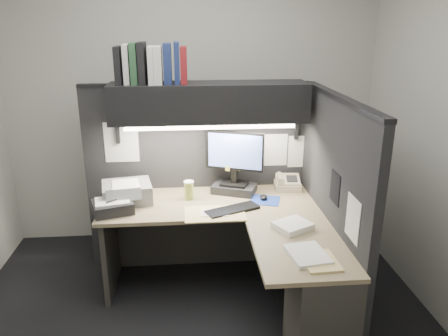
{
  "coord_description": "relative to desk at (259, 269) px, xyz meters",
  "views": [
    {
      "loc": [
        -0.06,
        -2.67,
        2.1
      ],
      "look_at": [
        0.22,
        0.51,
        1.03
      ],
      "focal_mm": 35.0,
      "sensor_mm": 36.0,
      "label": 1
    }
  ],
  "objects": [
    {
      "name": "manila_stack",
      "position": [
        0.29,
        -0.42,
        0.29
      ],
      "size": [
        0.21,
        0.27,
        0.01
      ],
      "primitive_type": "cube",
      "rotation": [
        0.0,
        0.0,
        0.04
      ],
      "color": "#D7BE79",
      "rests_on": "desk"
    },
    {
      "name": "mousepad",
      "position": [
        0.13,
        0.55,
        0.29
      ],
      "size": [
        0.28,
        0.27,
        0.0
      ],
      "primitive_type": "cube",
      "rotation": [
        0.0,
        0.0,
        -0.29
      ],
      "color": "navy",
      "rests_on": "desk"
    },
    {
      "name": "paper_stack_b",
      "position": [
        0.24,
        -0.35,
        0.3
      ],
      "size": [
        0.26,
        0.3,
        0.03
      ],
      "primitive_type": "cube",
      "rotation": [
        0.0,
        0.0,
        0.14
      ],
      "color": "white",
      "rests_on": "desk"
    },
    {
      "name": "partition_right",
      "position": [
        0.55,
        0.18,
        0.36
      ],
      "size": [
        0.06,
        1.5,
        1.6
      ],
      "primitive_type": "cube",
      "color": "black",
      "rests_on": "floor"
    },
    {
      "name": "paper_stack_a",
      "position": [
        0.23,
        0.03,
        0.31
      ],
      "size": [
        0.3,
        0.29,
        0.05
      ],
      "primitive_type": "cube",
      "rotation": [
        0.0,
        0.0,
        0.49
      ],
      "color": "white",
      "rests_on": "desk"
    },
    {
      "name": "wall_front",
      "position": [
        -0.43,
        -1.5,
        0.91
      ],
      "size": [
        3.5,
        0.04,
        2.7
      ],
      "primitive_type": "cube",
      "color": "#B9B8B0",
      "rests_on": "floor"
    },
    {
      "name": "pinned_papers",
      "position": [
        -0.0,
        0.56,
        0.61
      ],
      "size": [
        1.76,
        1.31,
        0.51
      ],
      "color": "white",
      "rests_on": "partition_back"
    },
    {
      "name": "floor",
      "position": [
        -0.43,
        0.0,
        -0.44
      ],
      "size": [
        3.5,
        3.5,
        0.0
      ],
      "primitive_type": "plane",
      "color": "black",
      "rests_on": "ground"
    },
    {
      "name": "coffee_cup",
      "position": [
        -0.48,
        0.64,
        0.36
      ],
      "size": [
        0.09,
        0.09,
        0.14
      ],
      "primitive_type": "cylinder",
      "rotation": [
        0.0,
        0.0,
        -0.17
      ],
      "color": "#CFD454",
      "rests_on": "desk"
    },
    {
      "name": "monitor",
      "position": [
        -0.1,
        0.74,
        0.5
      ],
      "size": [
        0.47,
        0.33,
        0.53
      ],
      "rotation": [
        0.0,
        0.0,
        -0.38
      ],
      "color": "black",
      "rests_on": "desk"
    },
    {
      "name": "mouse",
      "position": [
        0.12,
        0.57,
        0.31
      ],
      "size": [
        0.08,
        0.1,
        0.04
      ],
      "primitive_type": "ellipsoid",
      "rotation": [
        0.0,
        0.0,
        -0.2
      ],
      "color": "black",
      "rests_on": "mousepad"
    },
    {
      "name": "notebook_stack",
      "position": [
        -1.06,
        0.43,
        0.33
      ],
      "size": [
        0.35,
        0.32,
        0.09
      ],
      "primitive_type": "cube",
      "rotation": [
        0.0,
        0.0,
        0.32
      ],
      "color": "black",
      "rests_on": "desk"
    },
    {
      "name": "task_light_tube",
      "position": [
        -0.3,
        0.61,
        0.89
      ],
      "size": [
        1.32,
        0.04,
        0.04
      ],
      "primitive_type": "cylinder",
      "rotation": [
        0.0,
        1.57,
        0.0
      ],
      "color": "white",
      "rests_on": "overhead_shelf"
    },
    {
      "name": "overhead_shelf",
      "position": [
        -0.3,
        0.75,
        1.06
      ],
      "size": [
        1.55,
        0.34,
        0.3
      ],
      "primitive_type": "cube",
      "color": "black",
      "rests_on": "partition_back"
    },
    {
      "name": "open_folder",
      "position": [
        -0.29,
        0.32,
        0.29
      ],
      "size": [
        0.46,
        0.3,
        0.01
      ],
      "primitive_type": "cube",
      "rotation": [
        0.0,
        0.0,
        0.01
      ],
      "color": "#D7BE79",
      "rests_on": "desk"
    },
    {
      "name": "printer",
      "position": [
        -0.97,
        0.63,
        0.36
      ],
      "size": [
        0.43,
        0.38,
        0.15
      ],
      "primitive_type": "cube",
      "rotation": [
        0.0,
        0.0,
        0.19
      ],
      "color": "gray",
      "rests_on": "desk"
    },
    {
      "name": "keyboard",
      "position": [
        -0.15,
        0.37,
        0.3
      ],
      "size": [
        0.44,
        0.3,
        0.02
      ],
      "primitive_type": "cube",
      "rotation": [
        0.0,
        0.0,
        0.42
      ],
      "color": "black",
      "rests_on": "desk"
    },
    {
      "name": "desk",
      "position": [
        0.0,
        0.0,
        0.0
      ],
      "size": [
        1.7,
        1.53,
        0.73
      ],
      "color": "#8D7D5A",
      "rests_on": "floor"
    },
    {
      "name": "telephone",
      "position": [
        0.37,
        0.81,
        0.33
      ],
      "size": [
        0.24,
        0.25,
        0.09
      ],
      "primitive_type": "cube",
      "rotation": [
        0.0,
        0.0,
        -0.11
      ],
      "color": "beige",
      "rests_on": "desk"
    },
    {
      "name": "partition_back",
      "position": [
        -0.4,
        0.93,
        0.36
      ],
      "size": [
        1.9,
        0.06,
        1.6
      ],
      "primitive_type": "cube",
      "color": "black",
      "rests_on": "floor"
    },
    {
      "name": "binder_row",
      "position": [
        -0.73,
        0.75,
        1.35
      ],
      "size": [
        0.54,
        0.25,
        0.31
      ],
      "color": "black",
      "rests_on": "overhead_shelf"
    },
    {
      "name": "wall_back",
      "position": [
        -0.43,
        1.5,
        0.91
      ],
      "size": [
        3.5,
        0.04,
        2.7
      ],
      "primitive_type": "cube",
      "color": "#B9B8B0",
      "rests_on": "floor"
    }
  ]
}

